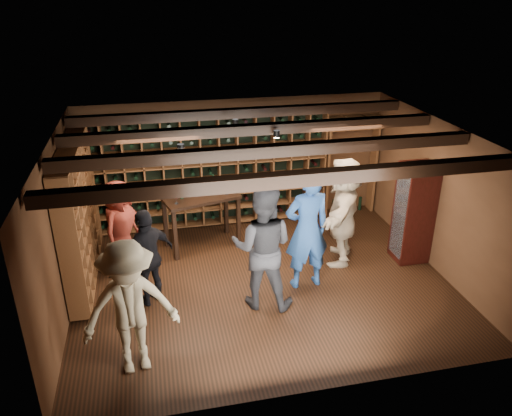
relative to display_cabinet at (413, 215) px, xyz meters
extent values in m
plane|color=black|center=(-2.71, -0.20, -0.86)|extent=(6.00, 6.00, 0.00)
plane|color=#4F2F1B|center=(-2.71, 2.30, 0.39)|extent=(6.00, 0.00, 6.00)
plane|color=#4F2F1B|center=(-2.71, -2.70, 0.39)|extent=(6.00, 0.00, 6.00)
plane|color=#4F2F1B|center=(-5.71, -0.20, 0.39)|extent=(0.00, 5.00, 5.00)
plane|color=#4F2F1B|center=(0.29, -0.20, 0.39)|extent=(0.00, 5.00, 5.00)
plane|color=black|center=(-2.71, -0.20, 1.64)|extent=(6.00, 6.00, 0.00)
cube|color=black|center=(-2.71, -1.80, 1.56)|extent=(5.90, 0.18, 0.16)
cube|color=black|center=(-2.71, -0.70, 1.56)|extent=(5.90, 0.18, 0.16)
cube|color=black|center=(-2.71, 0.40, 1.56)|extent=(5.90, 0.18, 0.16)
cube|color=black|center=(-2.71, 1.50, 1.56)|extent=(5.90, 0.18, 0.16)
cylinder|color=black|center=(-3.91, -0.20, 1.53)|extent=(0.10, 0.10, 0.10)
cylinder|color=black|center=(-2.41, 0.20, 1.53)|extent=(0.10, 0.10, 0.10)
cylinder|color=black|center=(-1.31, -0.50, 1.53)|extent=(0.10, 0.10, 0.10)
cylinder|color=black|center=(-2.91, 1.00, 1.53)|extent=(0.10, 0.10, 0.10)
cube|color=brown|center=(-3.24, 2.13, 0.29)|extent=(4.65, 0.30, 2.20)
cube|color=black|center=(-3.24, 2.13, 0.29)|extent=(4.56, 0.02, 2.16)
cube|color=brown|center=(-5.54, 0.62, 0.29)|extent=(0.30, 2.65, 2.20)
cube|color=black|center=(-5.54, 0.62, 0.29)|extent=(0.29, 0.02, 2.16)
cube|color=brown|center=(-0.31, 2.12, 0.99)|extent=(1.15, 0.32, 0.04)
cube|color=brown|center=(0.21, 2.12, 0.07)|extent=(0.05, 0.28, 1.85)
cube|color=brown|center=(-0.83, 2.12, 0.07)|extent=(0.05, 0.28, 1.85)
cube|color=#9F794F|center=(-0.71, 2.12, 1.11)|extent=(0.40, 0.30, 0.20)
cube|color=#9F794F|center=(-0.26, 2.12, 1.11)|extent=(0.40, 0.30, 0.20)
cube|color=#9F794F|center=(0.09, 2.12, 1.11)|extent=(0.40, 0.30, 0.20)
cube|color=black|center=(0.01, 0.00, -0.81)|extent=(0.55, 0.50, 0.10)
cube|color=black|center=(0.01, 0.00, 0.04)|extent=(0.55, 0.50, 1.70)
cube|color=white|center=(-0.25, 0.00, 0.04)|extent=(0.01, 0.46, 1.60)
cube|color=black|center=(0.01, 0.00, 0.04)|extent=(0.50, 0.44, 0.02)
sphere|color=#59260C|center=(-0.01, 0.00, 0.14)|extent=(0.18, 0.18, 0.18)
imported|color=navy|center=(-2.06, -0.42, 0.14)|extent=(0.77, 0.54, 2.00)
imported|color=black|center=(-2.86, -0.78, 0.12)|extent=(1.15, 1.03, 1.94)
imported|color=maroon|center=(-4.94, 0.69, -0.04)|extent=(0.84, 0.95, 1.63)
imported|color=black|center=(-4.51, -0.35, -0.08)|extent=(0.95, 0.86, 1.55)
imported|color=gray|center=(-4.75, -1.81, 0.05)|extent=(1.26, 0.85, 1.82)
imported|color=tan|center=(-1.21, 0.23, 0.09)|extent=(1.27, 1.83, 1.90)
cube|color=black|center=(-3.53, 1.25, 0.12)|extent=(1.46, 0.99, 0.06)
cube|color=black|center=(-4.05, 0.83, -0.38)|extent=(0.08, 0.08, 0.96)
cube|color=black|center=(-2.87, 1.14, -0.38)|extent=(0.08, 0.08, 0.96)
cube|color=black|center=(-4.19, 1.36, -0.38)|extent=(0.08, 0.08, 0.96)
cube|color=black|center=(-3.01, 1.68, -0.38)|extent=(0.08, 0.08, 0.96)
cylinder|color=black|center=(-3.87, 1.22, 0.29)|extent=(0.07, 0.07, 0.28)
cylinder|color=black|center=(-3.60, 1.29, 0.29)|extent=(0.07, 0.07, 0.28)
cylinder|color=black|center=(-3.28, 1.38, 0.29)|extent=(0.07, 0.07, 0.28)
camera|label=1|loc=(-4.32, -7.02, 3.67)|focal=35.00mm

